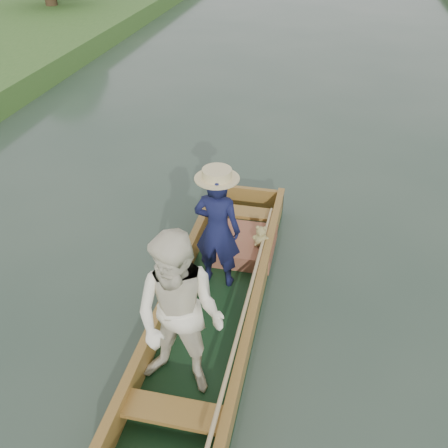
# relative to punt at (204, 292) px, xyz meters

# --- Properties ---
(ground) EXTENTS (120.00, 120.00, 0.00)m
(ground) POSITION_rel_punt_xyz_m (0.02, 0.33, -0.67)
(ground) COLOR #283D30
(ground) RESTS_ON ground
(punt) EXTENTS (1.12, 5.00, 1.94)m
(punt) POSITION_rel_punt_xyz_m (0.00, 0.00, 0.00)
(punt) COLOR black
(punt) RESTS_ON ground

